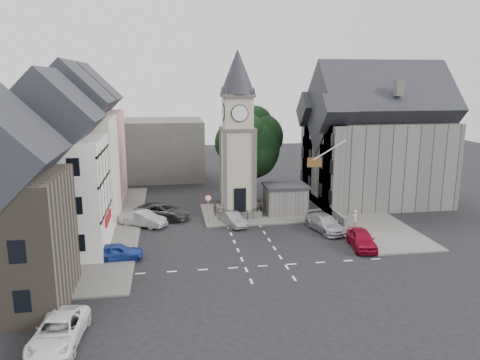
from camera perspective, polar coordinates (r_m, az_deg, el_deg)
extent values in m
plane|color=black|center=(39.98, 1.45, -7.43)|extent=(120.00, 120.00, 0.00)
cube|color=#595651|center=(45.41, -15.75, -5.39)|extent=(6.00, 30.00, 0.14)
cube|color=#595651|center=(50.61, 13.30, -3.45)|extent=(6.00, 26.00, 0.14)
cube|color=#595651|center=(47.70, 1.50, -4.07)|extent=(10.00, 8.00, 0.16)
cube|color=silver|center=(34.94, 3.10, -10.40)|extent=(20.00, 8.00, 0.01)
cube|color=#4C4944|center=(47.39, -0.29, -3.83)|extent=(4.20, 4.20, 0.70)
torus|color=black|center=(47.19, -0.29, -2.98)|extent=(4.86, 4.86, 0.06)
cube|color=#ADA38B|center=(46.38, -0.29, 1.34)|extent=(3.00, 3.00, 8.00)
cube|color=black|center=(45.60, -0.01, -2.45)|extent=(1.20, 0.25, 2.40)
cube|color=#4C4944|center=(45.80, -0.30, 6.26)|extent=(3.30, 3.30, 0.25)
cube|color=#ADA38B|center=(45.66, -0.30, 8.26)|extent=(2.70, 2.70, 3.20)
cylinder|color=white|center=(44.28, -0.02, 8.14)|extent=(1.50, 0.12, 1.50)
cube|color=#4C4944|center=(45.58, -0.30, 10.27)|extent=(3.10, 3.10, 0.30)
cone|color=black|center=(45.56, -0.30, 13.10)|extent=(3.40, 3.40, 4.20)
cube|color=#5E5A56|center=(47.57, 5.54, -2.52)|extent=(4.00, 3.00, 2.80)
cube|color=black|center=(47.21, 5.57, -0.69)|extent=(4.30, 3.30, 0.25)
cylinder|color=black|center=(52.03, 1.06, -0.28)|extent=(0.70, 0.70, 4.40)
cylinder|color=black|center=(44.39, -3.90, -3.76)|extent=(0.10, 0.10, 2.50)
cone|color=#A50C0C|center=(43.97, -3.91, -2.23)|extent=(0.70, 0.06, 0.70)
cone|color=white|center=(43.95, -3.90, -2.23)|extent=(0.54, 0.04, 0.54)
cube|color=tan|center=(54.40, -18.00, 2.67)|extent=(7.50, 7.00, 10.00)
cube|color=#EEDEC8|center=(46.63, -19.48, 1.07)|extent=(7.50, 7.00, 10.00)
cube|color=silver|center=(39.07, -21.49, -1.87)|extent=(7.50, 7.00, 9.00)
cube|color=#4C4944|center=(65.92, -13.35, 3.62)|extent=(20.00, 10.00, 8.00)
cube|color=#5E5A56|center=(53.93, 16.28, 2.16)|extent=(14.00, 10.00, 9.00)
cube|color=#5E5A56|center=(48.37, 11.36, 1.31)|extent=(1.60, 4.40, 9.00)
cube|color=#5E5A56|center=(54.88, 8.85, 2.67)|extent=(1.60, 4.40, 9.00)
cube|color=#5E5A56|center=(51.36, 9.59, -2.63)|extent=(0.40, 16.00, 0.90)
cylinder|color=white|center=(44.11, 10.85, 3.59)|extent=(3.17, 0.10, 1.89)
plane|color=#B21414|center=(43.83, 9.07, 2.15)|extent=(1.40, 0.00, 1.40)
imported|color=#1B3995|center=(36.88, -14.78, -8.47)|extent=(3.95, 1.74, 1.32)
imported|color=#9DA0A5|center=(44.53, -11.72, -4.63)|extent=(4.63, 3.65, 1.47)
imported|color=#333335|center=(46.50, -9.43, -3.79)|extent=(6.03, 4.58, 1.52)
imported|color=gray|center=(43.85, -0.89, -4.78)|extent=(2.42, 4.04, 1.26)
imported|color=#AFB2B8|center=(42.98, 10.32, -5.21)|extent=(3.01, 5.27, 1.44)
imported|color=maroon|center=(39.42, 14.61, -6.97)|extent=(2.35, 4.59, 1.50)
imported|color=white|center=(26.96, -21.24, -16.85)|extent=(2.68, 5.16, 1.39)
imported|color=#C0AC9E|center=(44.31, 13.80, -4.65)|extent=(0.73, 0.61, 1.72)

